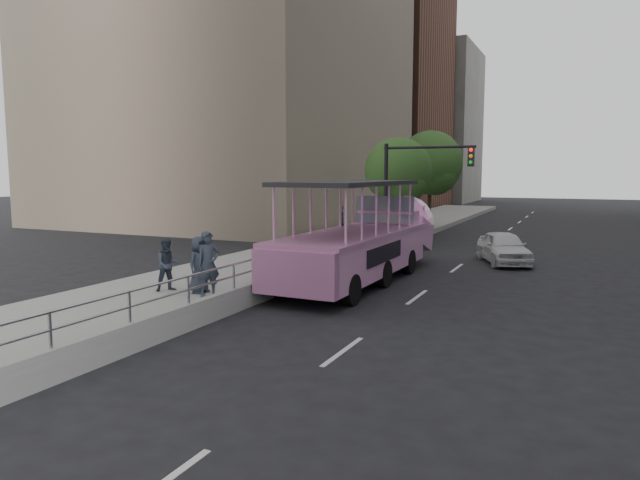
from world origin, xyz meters
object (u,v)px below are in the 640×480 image
Objects in this scene: pedestrian_far at (199,265)px; street_tree_near at (399,173)px; car at (504,247)px; street_tree_far at (431,165)px; pedestrian_near at (208,264)px; pedestrian_mid at (168,265)px; traffic_signal at (411,181)px; duck_boat at (365,243)px; parking_sign at (343,230)px.

street_tree_near reaches higher than pedestrian_far.
street_tree_far is (-5.65, 9.82, 3.62)m from car.
pedestrian_near is 15.94m from street_tree_near.
street_tree_far reaches higher than pedestrian_mid.
pedestrian_far is 0.26× the size of street_tree_far.
traffic_signal is at bearing 152.50° from car.
car is at bearing 54.79° from duck_boat.
traffic_signal is 9.57m from street_tree_far.
pedestrian_mid is 0.25× the size of street_tree_far.
pedestrian_near is 0.29× the size of street_tree_far.
pedestrian_mid is at bearing -125.10° from duck_boat.
parking_sign is 5.89m from traffic_signal.
street_tree_far is (1.02, 21.71, 3.06)m from pedestrian_near.
street_tree_far reaches higher than pedestrian_far.
pedestrian_mid is at bearing -147.41° from car.
pedestrian_near is 0.67m from pedestrian_far.
pedestrian_mid is (-4.13, -5.87, -0.22)m from duck_boat.
street_tree_far reaches higher than pedestrian_near.
car is at bearing -26.59° from pedestrian_far.
parking_sign is (1.91, 6.46, 0.51)m from pedestrian_far.
street_tree_near is (-0.51, 8.91, 2.16)m from parking_sign.
street_tree_near is at bearing -91.91° from street_tree_far.
duck_boat is at bearing -88.95° from traffic_signal.
car is 7.66m from street_tree_near.
pedestrian_far is 0.33× the size of traffic_signal.
pedestrian_near is 12.72m from traffic_signal.
traffic_signal reaches higher than pedestrian_far.
duck_boat is 4.14× the size of parking_sign.
car is 11.89m from street_tree_far.
street_tree_near reaches higher than pedestrian_mid.
pedestrian_near is 6.94m from parking_sign.
duck_boat is 1.89× the size of street_tree_near.
pedestrian_near is 0.72× the size of parking_sign.
duck_boat is 6.38× the size of pedestrian_far.
parking_sign is at bearing 147.25° from duck_boat.
street_tree_far is at bearing 88.09° from street_tree_near.
street_tree_far reaches higher than traffic_signal.
pedestrian_near is 1.12× the size of pedestrian_far.
parking_sign is 9.19m from street_tree_near.
car is at bearing 43.67° from parking_sign.
car is 0.78× the size of traffic_signal.
pedestrian_mid is at bearing -108.31° from traffic_signal.
traffic_signal is at bearing 17.30° from pedestrian_mid.
parking_sign is at bearing 11.81° from pedestrian_mid.
car is 13.64m from pedestrian_near.
traffic_signal is (2.42, 12.28, 2.25)m from pedestrian_near.
street_tree_near is (2.42, 15.56, 2.71)m from pedestrian_mid.
street_tree_near is at bearing 100.03° from duck_boat.
car is 1.54× the size of parking_sign.
pedestrian_mid is at bearing 115.88° from pedestrian_near.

